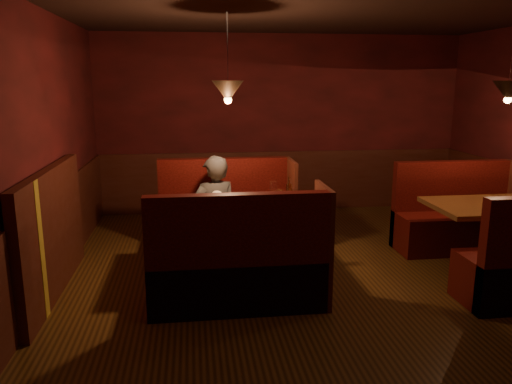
{
  "coord_description": "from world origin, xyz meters",
  "views": [
    {
      "loc": [
        -1.48,
        -4.68,
        2.16
      ],
      "look_at": [
        -0.79,
        0.68,
        0.95
      ],
      "focal_mm": 35.0,
      "sensor_mm": 36.0,
      "label": 1
    }
  ],
  "objects": [
    {
      "name": "room",
      "position": [
        -0.27,
        0.05,
        1.05
      ],
      "size": [
        6.02,
        7.02,
        2.92
      ],
      "color": "#39230E",
      "rests_on": "ground"
    },
    {
      "name": "main_table",
      "position": [
        -1.08,
        0.68,
        0.65
      ],
      "size": [
        1.57,
        0.95,
        1.1
      ],
      "color": "brown",
      "rests_on": "ground"
    },
    {
      "name": "main_bench_far",
      "position": [
        -1.06,
        1.57,
        0.37
      ],
      "size": [
        1.72,
        0.62,
        1.17
      ],
      "color": "black",
      "rests_on": "ground"
    },
    {
      "name": "main_bench_near",
      "position": [
        -1.06,
        -0.21,
        0.37
      ],
      "size": [
        1.72,
        0.62,
        1.17
      ],
      "color": "black",
      "rests_on": "ground"
    },
    {
      "name": "second_table",
      "position": [
        1.88,
        0.35,
        0.6
      ],
      "size": [
        1.44,
        0.92,
        0.81
      ],
      "color": "brown",
      "rests_on": "ground"
    },
    {
      "name": "second_bench_far",
      "position": [
        1.91,
        1.2,
        0.36
      ],
      "size": [
        1.59,
        0.6,
        1.14
      ],
      "color": "black",
      "rests_on": "ground"
    },
    {
      "name": "diner_a",
      "position": [
        -1.23,
        1.34,
        0.81
      ],
      "size": [
        0.67,
        0.53,
        1.62
      ],
      "primitive_type": "imported",
      "rotation": [
        0.0,
        0.0,
        3.42
      ],
      "color": "#393939",
      "rests_on": "ground"
    },
    {
      "name": "diner_b",
      "position": [
        -1.05,
        0.01,
        0.72
      ],
      "size": [
        0.82,
        0.72,
        1.43
      ],
      "primitive_type": "imported",
      "rotation": [
        0.0,
        0.0,
        -0.29
      ],
      "color": "#29251D",
      "rests_on": "ground"
    }
  ]
}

